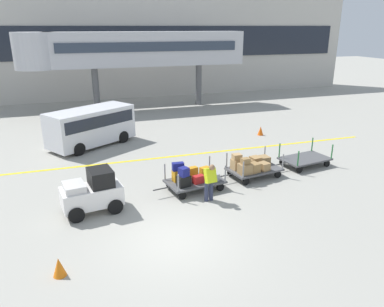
{
  "coord_description": "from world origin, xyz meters",
  "views": [
    {
      "loc": [
        -2.74,
        -9.88,
        6.41
      ],
      "look_at": [
        2.03,
        4.39,
        1.22
      ],
      "focal_mm": 34.63,
      "sensor_mm": 36.0,
      "label": 1
    }
  ],
  "objects": [
    {
      "name": "baggage_cart_lead",
      "position": [
        1.69,
        3.35,
        0.54
      ],
      "size": [
        3.08,
        1.74,
        1.19
      ],
      "color": "#4C4C4F",
      "rests_on": "ground_plane"
    },
    {
      "name": "apron_lead_line",
      "position": [
        3.56,
        7.61,
        0.0
      ],
      "size": [
        20.14,
        0.3,
        0.01
      ],
      "primitive_type": "cube",
      "rotation": [
        0.0,
        0.0,
        -0.01
      ],
      "color": "yellow",
      "rests_on": "ground_plane"
    },
    {
      "name": "safety_cone_far",
      "position": [
        8.3,
        9.75,
        0.28
      ],
      "size": [
        0.36,
        0.36,
        0.55
      ],
      "primitive_type": "cone",
      "color": "#EA590F",
      "rests_on": "ground_plane"
    },
    {
      "name": "shuttle_van",
      "position": [
        -1.74,
        10.89,
        1.23
      ],
      "size": [
        5.08,
        4.15,
        2.1
      ],
      "color": "silver",
      "rests_on": "ground_plane"
    },
    {
      "name": "ground_plane",
      "position": [
        0.0,
        0.0,
        0.0
      ],
      "size": [
        120.0,
        120.0,
        0.0
      ],
      "primitive_type": "plane",
      "color": "#9E9B91"
    },
    {
      "name": "baggage_cart_tail",
      "position": [
        7.74,
        4.31,
        0.35
      ],
      "size": [
        3.08,
        1.74,
        1.1
      ],
      "color": "#4C4C4F",
      "rests_on": "ground_plane"
    },
    {
      "name": "jet_bridge",
      "position": [
        1.88,
        19.99,
        4.67
      ],
      "size": [
        17.6,
        3.0,
        6.02
      ],
      "color": "#B7B7BC",
      "rests_on": "ground_plane"
    },
    {
      "name": "terminal_building",
      "position": [
        0.0,
        25.98,
        4.58
      ],
      "size": [
        51.14,
        2.51,
        9.15
      ],
      "color": "#BCB7AD",
      "rests_on": "ground_plane"
    },
    {
      "name": "baggage_cart_middle",
      "position": [
        4.65,
        3.85,
        0.54
      ],
      "size": [
        3.08,
        1.74,
        1.1
      ],
      "color": "#4C4C4F",
      "rests_on": "ground_plane"
    },
    {
      "name": "safety_cone_near",
      "position": [
        -3.47,
        -0.76,
        0.28
      ],
      "size": [
        0.36,
        0.36,
        0.55
      ],
      "primitive_type": "cone",
      "color": "orange",
      "rests_on": "ground_plane"
    },
    {
      "name": "baggage_handler",
      "position": [
        2.0,
        2.17,
        0.87
      ],
      "size": [
        0.45,
        0.47,
        1.56
      ],
      "color": "#2D334C",
      "rests_on": "ground_plane"
    },
    {
      "name": "baggage_tug",
      "position": [
        -2.3,
        2.74,
        0.75
      ],
      "size": [
        2.24,
        1.51,
        1.58
      ],
      "color": "white",
      "rests_on": "ground_plane"
    }
  ]
}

